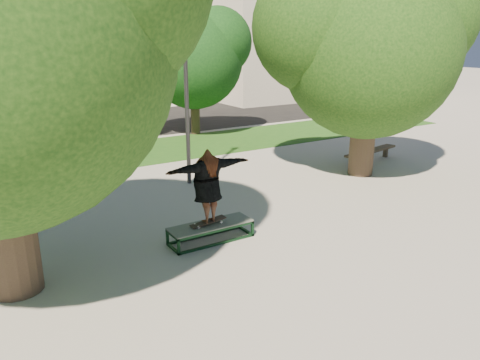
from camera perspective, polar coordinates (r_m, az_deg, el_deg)
ground at (r=9.44m, az=1.84°, el=-9.02°), size 120.00×120.00×0.00m
grass_strip at (r=17.99m, az=-12.51°, el=3.30°), size 30.00×4.00×0.02m
asphalt_strip at (r=23.88m, az=-20.16°, el=5.97°), size 40.00×8.00×0.01m
tree_right at (r=14.70m, az=15.11°, el=16.25°), size 6.24×5.33×6.51m
bg_tree_mid at (r=19.46m, az=-21.97°, el=15.45°), size 5.76×4.92×6.24m
bg_tree_right at (r=20.76m, az=-5.95°, el=15.11°), size 5.04×4.31×5.43m
lamppost at (r=13.37m, az=-6.62°, el=12.64°), size 0.25×0.15×6.11m
side_building at (r=36.89m, az=6.33°, el=16.66°), size 15.00×10.00×8.00m
grind_box at (r=9.97m, az=-3.58°, el=-6.37°), size 1.80×0.60×0.38m
skater_rig at (r=9.59m, az=-3.99°, el=-0.73°), size 1.93×0.60×1.63m
bench at (r=16.87m, az=15.66°, el=3.33°), size 2.66×0.81×0.41m
car_grey at (r=23.50m, az=-25.15°, el=7.07°), size 3.44×5.69×1.48m
car_silver_b at (r=23.17m, az=-18.24°, el=7.73°), size 2.84×5.43×1.50m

